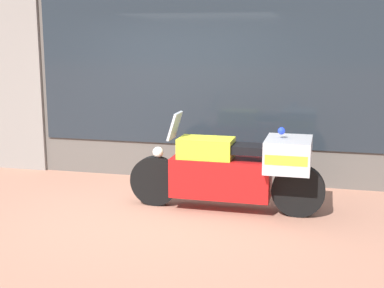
{
  "coord_description": "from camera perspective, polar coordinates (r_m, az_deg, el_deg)",
  "views": [
    {
      "loc": [
        2.07,
        -5.88,
        2.15
      ],
      "look_at": [
        0.37,
        0.96,
        0.72
      ],
      "focal_mm": 50.0,
      "sensor_mm": 36.0,
      "label": 1
    }
  ],
  "objects": [
    {
      "name": "ground_plane",
      "position": [
        6.59,
        -5.17,
        -7.65
      ],
      "size": [
        60.0,
        60.0,
        0.0
      ],
      "primitive_type": "plane",
      "color": "#9E6B56"
    },
    {
      "name": "shop_building",
      "position": [
        8.26,
        -3.6,
        10.55
      ],
      "size": [
        6.38,
        0.55,
        4.04
      ],
      "color": "#56514C",
      "rests_on": "ground"
    },
    {
      "name": "paramedic_motorcycle",
      "position": [
        6.61,
        4.92,
        -2.58
      ],
      "size": [
        2.46,
        0.71,
        1.22
      ],
      "rotation": [
        0.0,
        0.0,
        3.14
      ],
      "color": "black",
      "rests_on": "ground"
    },
    {
      "name": "window_display",
      "position": [
        8.26,
        1.81,
        -0.35
      ],
      "size": [
        5.04,
        0.3,
        1.94
      ],
      "color": "slate",
      "rests_on": "ground"
    }
  ]
}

